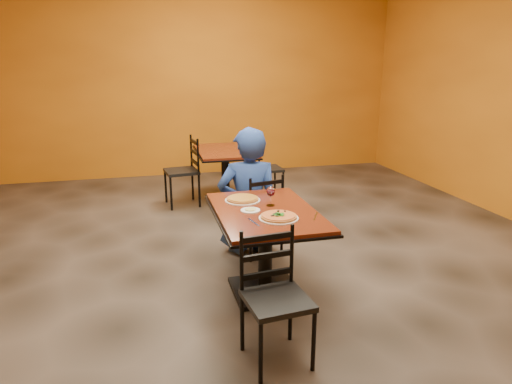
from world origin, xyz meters
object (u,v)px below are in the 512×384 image
object	(u,v)px
plate_far	(243,200)
pizza_far	(243,199)
table_main	(265,232)
side_plate	(250,210)
wine_glass	(271,195)
diner	(249,191)
plate_main	(279,218)
chair_main_far	(259,213)
chair_second_right	(267,169)
chair_second_left	(181,172)
pizza_main	(279,216)
chair_main_near	(277,301)
table_second	(225,164)

from	to	relation	value
plate_far	pizza_far	distance (m)	0.02
table_main	pizza_far	distance (m)	0.39
side_plate	wine_glass	distance (m)	0.24
diner	plate_main	size ratio (longest dim) A/B	4.22
chair_main_far	plate_far	bearing A→B (deg)	50.37
table_main	chair_second_right	size ratio (longest dim) A/B	1.41
diner	side_plate	xyz separation A→B (m)	(-0.20, -0.92, 0.10)
chair_second_left	plate_main	size ratio (longest dim) A/B	3.05
pizza_far	wine_glass	bearing A→B (deg)	-43.41
diner	plate_main	xyz separation A→B (m)	(-0.03, -1.16, 0.10)
chair_second_right	wine_glass	world-z (taller)	wine_glass
table_main	plate_main	size ratio (longest dim) A/B	3.97
table_main	pizza_far	size ratio (longest dim) A/B	4.39
chair_second_right	diner	bearing A→B (deg)	155.94
chair_second_left	pizza_main	world-z (taller)	chair_second_left
table_main	pizza_main	bearing A→B (deg)	-79.82
chair_main_near	plate_far	distance (m)	1.25
chair_main_near	chair_main_far	size ratio (longest dim) A/B	1.02
chair_second_right	pizza_far	size ratio (longest dim) A/B	3.12
chair_main_near	chair_second_right	size ratio (longest dim) A/B	1.01
chair_main_near	pizza_main	world-z (taller)	chair_main_near
side_plate	wine_glass	bearing A→B (deg)	26.32
plate_main	plate_far	size ratio (longest dim) A/B	1.00
diner	plate_main	bearing A→B (deg)	95.09
table_second	chair_main_near	world-z (taller)	chair_main_near
table_second	chair_main_far	size ratio (longest dim) A/B	1.36
chair_main_far	table_second	bearing A→B (deg)	-101.65
diner	plate_far	world-z (taller)	diner
pizza_main	plate_far	xyz separation A→B (m)	(-0.17, 0.53, -0.02)
chair_second_right	side_plate	size ratio (longest dim) A/B	5.47
plate_main	plate_far	bearing A→B (deg)	107.85
chair_main_near	plate_far	world-z (taller)	chair_main_near
plate_main	plate_far	distance (m)	0.55
table_main	diner	size ratio (longest dim) A/B	0.94
wine_glass	plate_far	bearing A→B (deg)	136.59
pizza_far	chair_main_near	bearing A→B (deg)	-92.09
table_main	chair_main_far	bearing A→B (deg)	79.18
chair_main_far	pizza_main	distance (m)	1.13
pizza_main	wine_glass	distance (m)	0.34
pizza_far	pizza_main	bearing A→B (deg)	-72.15
table_main	pizza_main	distance (m)	0.32
table_second	diner	xyz separation A→B (m)	(-0.08, -1.76, 0.10)
pizza_main	diner	bearing A→B (deg)	88.33
table_second	side_plate	size ratio (longest dim) A/B	7.29
chair_second_left	pizza_main	bearing A→B (deg)	2.45
chair_second_right	plate_far	bearing A→B (deg)	156.90
chair_second_left	side_plate	distance (m)	2.71
chair_main_near	plate_main	world-z (taller)	chair_main_near
diner	plate_far	distance (m)	0.67
table_second	side_plate	xyz separation A→B (m)	(-0.28, -2.68, 0.20)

